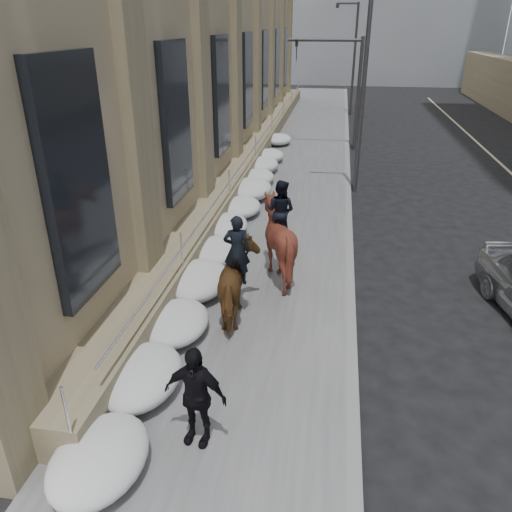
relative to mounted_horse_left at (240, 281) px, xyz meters
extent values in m
plane|color=black|center=(0.08, -2.95, -1.12)|extent=(140.00, 140.00, 0.00)
cube|color=#505052|center=(0.08, 7.05, -1.06)|extent=(5.00, 80.00, 0.12)
cube|color=slate|center=(2.70, 7.05, -1.06)|extent=(0.24, 80.00, 0.12)
cube|color=brown|center=(-2.17, 17.05, -0.67)|extent=(1.10, 44.00, 0.90)
cylinder|color=silver|center=(-1.72, 17.05, 0.23)|extent=(0.06, 42.00, 0.06)
cube|color=black|center=(-2.62, 10.05, 2.88)|extent=(0.20, 2.20, 4.50)
cylinder|color=#2D2D30|center=(2.98, 11.05, 2.88)|extent=(0.18, 0.18, 8.00)
cylinder|color=#2D2D30|center=(2.98, 31.05, 2.88)|extent=(0.18, 0.18, 8.00)
cube|color=#2D2D30|center=(2.18, 31.05, 6.78)|extent=(1.60, 0.15, 0.12)
cylinder|color=#2D2D30|center=(1.48, 31.05, 6.63)|extent=(0.24, 0.24, 0.30)
cylinder|color=#2D2D30|center=(3.08, 19.05, 1.88)|extent=(0.20, 0.20, 6.00)
cylinder|color=#2D2D30|center=(1.08, 19.05, 4.68)|extent=(4.00, 0.16, 0.16)
imported|color=black|center=(-0.42, 19.05, 4.18)|extent=(0.18, 0.22, 1.10)
ellipsoid|color=silver|center=(-1.37, -2.95, -0.66)|extent=(1.50, 2.10, 0.68)
ellipsoid|color=silver|center=(-1.32, 1.05, -0.64)|extent=(1.60, 2.20, 0.72)
ellipsoid|color=silver|center=(-1.42, 5.05, -0.68)|extent=(1.40, 2.00, 0.64)
ellipsoid|color=silver|center=(-1.27, 9.05, -0.62)|extent=(1.70, 2.30, 0.76)
ellipsoid|color=silver|center=(-1.37, 13.05, -0.67)|extent=(1.50, 2.10, 0.66)
imported|color=#4E3117|center=(0.00, -0.02, -0.08)|extent=(1.29, 2.28, 1.82)
imported|color=black|center=(0.00, 0.13, 0.72)|extent=(0.68, 0.50, 1.72)
imported|color=#491E14|center=(0.63, 2.30, 0.11)|extent=(2.37, 2.50, 2.22)
imported|color=black|center=(0.63, 2.45, 0.91)|extent=(1.01, 0.90, 1.72)
imported|color=black|center=(0.02, -4.00, -0.05)|extent=(1.16, 0.62, 1.89)
camera|label=1|loc=(2.04, -10.25, 5.56)|focal=35.00mm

